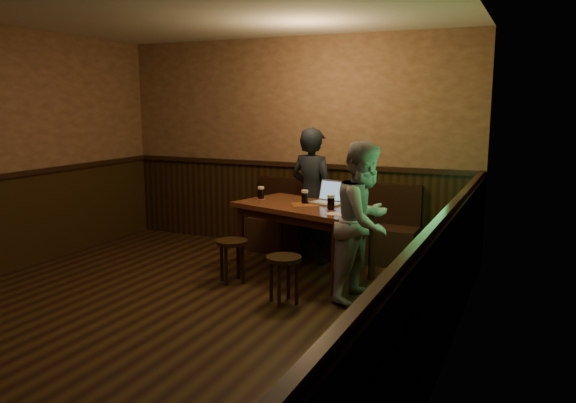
% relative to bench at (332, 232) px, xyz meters
% --- Properties ---
extents(room, '(5.04, 6.04, 2.84)m').
position_rel_bench_xyz_m(room, '(-0.68, -2.53, 0.89)').
color(room, black).
rests_on(room, ground).
extents(bench, '(2.20, 0.50, 0.95)m').
position_rel_bench_xyz_m(bench, '(0.00, 0.00, 0.00)').
color(bench, black).
rests_on(bench, ground).
extents(pub_table, '(1.71, 1.27, 0.82)m').
position_rel_bench_xyz_m(pub_table, '(0.00, -0.92, 0.40)').
color(pub_table, '#592819').
rests_on(pub_table, ground).
extents(stool_left, '(0.35, 0.35, 0.47)m').
position_rel_bench_xyz_m(stool_left, '(-0.62, -1.50, 0.07)').
color(stool_left, black).
rests_on(stool_left, ground).
extents(stool_right, '(0.38, 0.38, 0.47)m').
position_rel_bench_xyz_m(stool_right, '(0.17, -1.86, 0.07)').
color(stool_right, black).
rests_on(stool_right, ground).
extents(pint_left, '(0.10, 0.10, 0.15)m').
position_rel_bench_xyz_m(pint_left, '(-0.61, -0.81, 0.58)').
color(pint_left, maroon).
rests_on(pint_left, pub_table).
extents(pint_mid, '(0.10, 0.10, 0.16)m').
position_rel_bench_xyz_m(pint_mid, '(-0.02, -0.88, 0.59)').
color(pint_mid, maroon).
rests_on(pint_mid, pub_table).
extents(pint_right, '(0.11, 0.11, 0.16)m').
position_rel_bench_xyz_m(pint_right, '(0.38, -1.11, 0.59)').
color(pint_right, maroon).
rests_on(pint_right, pub_table).
extents(laptop, '(0.42, 0.37, 0.26)m').
position_rel_bench_xyz_m(laptop, '(0.23, -0.74, 0.57)').
color(laptop, silver).
rests_on(laptop, pub_table).
extents(menu, '(0.23, 0.17, 0.00)m').
position_rel_bench_xyz_m(menu, '(0.52, -1.31, 0.51)').
color(menu, silver).
rests_on(menu, pub_table).
extents(person_suit, '(0.68, 0.52, 1.66)m').
position_rel_bench_xyz_m(person_suit, '(-0.13, -0.37, 0.52)').
color(person_suit, black).
rests_on(person_suit, ground).
extents(person_grey, '(0.75, 0.88, 1.58)m').
position_rel_bench_xyz_m(person_grey, '(0.84, -1.42, 0.48)').
color(person_grey, gray).
rests_on(person_grey, ground).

